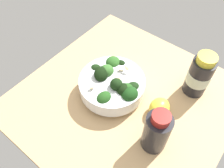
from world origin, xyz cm
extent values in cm
cube|color=tan|center=(0.00, 0.00, -1.80)|extent=(59.06, 59.06, 3.59)
cylinder|color=white|center=(0.74, -4.50, 0.73)|extent=(10.53, 10.53, 1.47)
cylinder|color=white|center=(0.74, -4.50, 3.67)|extent=(19.15, 19.15, 4.41)
cylinder|color=silver|center=(0.74, -4.50, 5.48)|extent=(15.72, 15.72, 0.80)
cylinder|color=#4A8F3C|center=(0.33, -11.44, 3.45)|extent=(1.61, 1.54, 1.39)
ellipsoid|color=black|center=(0.33, -11.44, 5.03)|extent=(4.84, 5.11, 3.81)
cylinder|color=#589D47|center=(-6.17, -6.90, 3.36)|extent=(1.77, 1.92, 1.83)
ellipsoid|color=black|center=(-6.17, -6.90, 5.03)|extent=(3.74, 4.77, 4.05)
cylinder|color=#4A8F3C|center=(-0.49, 1.30, 3.76)|extent=(1.48, 1.68, 1.58)
ellipsoid|color=#2D6023|center=(-0.49, 1.30, 5.23)|extent=(3.88, 4.10, 3.37)
cylinder|color=#589D47|center=(1.70, 2.44, 3.98)|extent=(2.01, 2.05, 1.59)
ellipsoid|color=#194216|center=(1.70, 2.44, 5.77)|extent=(5.95, 5.01, 5.19)
cylinder|color=#589D47|center=(1.79, -2.12, 5.14)|extent=(1.68, 1.55, 1.13)
ellipsoid|color=black|center=(1.79, -2.12, 6.76)|extent=(4.97, 5.06, 4.15)
cylinder|color=#3C7A32|center=(1.54, -7.85, 4.97)|extent=(2.32, 2.08, 1.88)
ellipsoid|color=black|center=(1.54, -7.85, 6.81)|extent=(6.62, 6.60, 5.12)
cylinder|color=#3C7A32|center=(-0.64, -7.69, 4.53)|extent=(2.06, 1.97, 1.18)
ellipsoid|color=#386B2B|center=(-0.64, -7.69, 6.17)|extent=(5.72, 6.28, 5.36)
cylinder|color=#3C7A32|center=(-1.18, 1.35, 3.88)|extent=(1.63, 1.72, 1.20)
ellipsoid|color=black|center=(-1.18, 1.35, 5.41)|extent=(5.30, 5.32, 3.48)
cylinder|color=#3C7A32|center=(-4.21, -9.28, 3.67)|extent=(1.48, 1.46, 1.34)
ellipsoid|color=#194216|center=(-4.21, -9.28, 5.05)|extent=(4.87, 4.50, 3.68)
cylinder|color=#589D47|center=(1.56, -0.01, 4.30)|extent=(1.94, 1.95, 1.64)
ellipsoid|color=black|center=(1.56, -0.01, 5.98)|extent=(5.18, 5.71, 4.98)
cylinder|color=#4A8F3C|center=(3.28, 1.15, 3.42)|extent=(1.19, 1.08, 1.67)
ellipsoid|color=#2D6023|center=(3.28, 1.15, 4.84)|extent=(3.82, 4.21, 3.50)
cylinder|color=#3C7A32|center=(-5.00, -8.73, 3.67)|extent=(2.09, 2.04, 1.34)
ellipsoid|color=#2D6023|center=(-5.00, -8.73, 5.51)|extent=(6.47, 6.71, 4.19)
cylinder|color=#3C7A32|center=(6.91, -2.48, 3.82)|extent=(2.07, 2.22, 1.82)
ellipsoid|color=#23511C|center=(6.91, -2.48, 5.60)|extent=(5.80, 5.43, 5.30)
cylinder|color=#3C7A32|center=(0.63, 0.72, 4.39)|extent=(1.81, 1.81, 1.20)
ellipsoid|color=#23511C|center=(0.63, 0.72, 5.89)|extent=(5.91, 5.37, 4.46)
ellipsoid|color=#DBBC84|center=(5.60, -0.23, 5.61)|extent=(1.68, 2.07, 0.96)
ellipsoid|color=#DBBC84|center=(-3.58, -4.60, 6.39)|extent=(1.96, 2.03, 0.88)
ellipsoid|color=#DBBC84|center=(-0.12, -2.99, 7.33)|extent=(1.87, 2.03, 0.94)
ellipsoid|color=#DBBC84|center=(3.62, -7.70, 5.38)|extent=(1.87, 2.06, 0.72)
ellipsoid|color=#DBBC84|center=(-4.42, -3.17, 7.54)|extent=(1.24, 1.93, 1.19)
ellipsoid|color=#DBBC84|center=(6.60, -6.79, 6.81)|extent=(2.03, 1.46, 0.86)
ellipsoid|color=yellow|center=(-1.90, 10.23, 2.45)|extent=(6.43, 5.43, 4.89)
cylinder|color=black|center=(6.90, 14.00, 6.01)|extent=(6.36, 6.36, 12.02)
cylinder|color=maroon|center=(6.90, 14.00, 13.07)|extent=(4.34, 4.34, 2.09)
cylinder|color=black|center=(-15.41, 14.34, 6.20)|extent=(6.52, 6.52, 12.40)
cylinder|color=gold|center=(-15.41, 14.34, 13.45)|extent=(5.25, 5.25, 2.09)
cylinder|color=beige|center=(-15.41, 14.34, 6.19)|extent=(6.65, 6.65, 3.91)
camera|label=1|loc=(32.85, 21.10, 56.81)|focal=36.89mm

